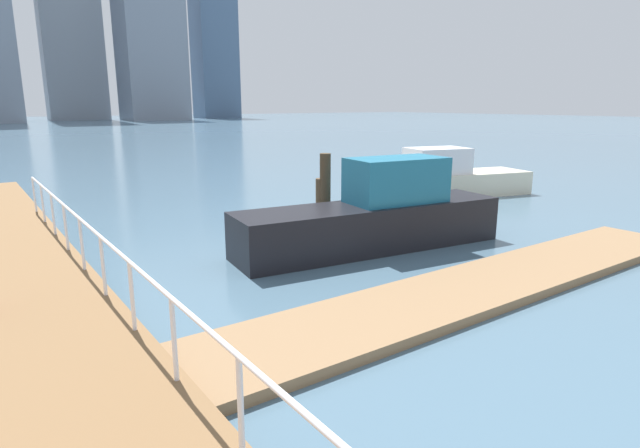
# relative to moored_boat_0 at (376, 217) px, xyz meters

# --- Properties ---
(ground_plane) EXTENTS (300.00, 300.00, 0.00)m
(ground_plane) POSITION_rel_moored_boat_0_xyz_m (-3.60, 5.45, -0.83)
(ground_plane) COLOR slate
(floating_dock) EXTENTS (13.59, 2.00, 0.18)m
(floating_dock) POSITION_rel_moored_boat_0_xyz_m (-0.31, -3.57, -0.74)
(floating_dock) COLOR #93704C
(floating_dock) RESTS_ON ground_plane
(boardwalk_railing) EXTENTS (0.06, 27.76, 1.08)m
(boardwalk_railing) POSITION_rel_moored_boat_0_xyz_m (-6.75, -5.84, 0.42)
(boardwalk_railing) COLOR white
(boardwalk_railing) RESTS_ON boardwalk
(dock_piling_3) EXTENTS (0.29, 0.29, 1.64)m
(dock_piling_3) POSITION_rel_moored_boat_0_xyz_m (-0.51, 1.72, -0.01)
(dock_piling_3) COLOR brown
(dock_piling_3) RESTS_ON ground_plane
(dock_piling_4) EXTENTS (0.30, 0.30, 2.33)m
(dock_piling_4) POSITION_rel_moored_boat_0_xyz_m (-0.46, 1.59, 0.34)
(dock_piling_4) COLOR #473826
(dock_piling_4) RESTS_ON ground_plane
(moored_boat_0) EXTENTS (7.29, 2.55, 2.30)m
(moored_boat_0) POSITION_rel_moored_boat_0_xyz_m (0.00, 0.00, 0.00)
(moored_boat_0) COLOR black
(moored_boat_0) RESTS_ON ground_plane
(moored_boat_2) EXTENTS (7.35, 3.62, 1.93)m
(moored_boat_2) POSITION_rel_moored_boat_0_xyz_m (7.27, 4.24, -0.15)
(moored_boat_2) COLOR beige
(moored_boat_2) RESTS_ON ground_plane
(skyline_tower_4) EXTENTS (12.80, 10.53, 29.46)m
(skyline_tower_4) POSITION_rel_moored_boat_0_xyz_m (28.92, 106.58, 13.91)
(skyline_tower_4) COLOR gray
(skyline_tower_4) RESTS_ON ground_plane
(skyline_tower_5) EXTENTS (10.05, 10.42, 31.24)m
(skyline_tower_5) POSITION_rel_moored_boat_0_xyz_m (47.29, 114.88, 14.80)
(skyline_tower_5) COLOR slate
(skyline_tower_5) RESTS_ON ground_plane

